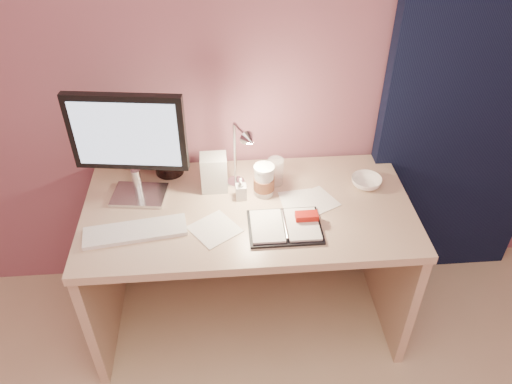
{
  "coord_description": "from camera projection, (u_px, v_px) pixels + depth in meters",
  "views": [
    {
      "loc": [
        -0.1,
        -0.24,
        2.1
      ],
      "look_at": [
        0.03,
        1.33,
        0.85
      ],
      "focal_mm": 35.0,
      "sensor_mm": 36.0,
      "label": 1
    }
  ],
  "objects": [
    {
      "name": "clear_cup",
      "position": [
        276.0,
        172.0,
        2.21
      ],
      "size": [
        0.07,
        0.07,
        0.12
      ],
      "primitive_type": "cylinder",
      "color": "white",
      "rests_on": "desk"
    },
    {
      "name": "coffee_cup",
      "position": [
        264.0,
        181.0,
        2.15
      ],
      "size": [
        0.09,
        0.09,
        0.15
      ],
      "color": "silver",
      "rests_on": "desk"
    },
    {
      "name": "monitor",
      "position": [
        129.0,
        139.0,
        1.99
      ],
      "size": [
        0.47,
        0.19,
        0.5
      ],
      "rotation": [
        0.0,
        0.0,
        -0.13
      ],
      "color": "silver",
      "rests_on": "desk"
    },
    {
      "name": "dark_jar",
      "position": [
        168.0,
        155.0,
        2.26
      ],
      "size": [
        0.13,
        0.13,
        0.19
      ],
      "primitive_type": "cylinder",
      "color": "black",
      "rests_on": "desk"
    },
    {
      "name": "paper_b",
      "position": [
        299.0,
        201.0,
        2.15
      ],
      "size": [
        0.17,
        0.17,
        0.0
      ],
      "primitive_type": "cube",
      "rotation": [
        0.0,
        0.0,
        0.11
      ],
      "color": "white",
      "rests_on": "desk"
    },
    {
      "name": "bowl",
      "position": [
        366.0,
        182.0,
        2.22
      ],
      "size": [
        0.17,
        0.17,
        0.04
      ],
      "primitive_type": "imported",
      "rotation": [
        0.0,
        0.0,
        -0.33
      ],
      "color": "white",
      "rests_on": "desk"
    },
    {
      "name": "room",
      "position": [
        461.0,
        79.0,
        2.17
      ],
      "size": [
        3.5,
        3.5,
        3.5
      ],
      "color": "#C6B28E",
      "rests_on": "ground"
    },
    {
      "name": "keyboard",
      "position": [
        135.0,
        231.0,
        1.99
      ],
      "size": [
        0.42,
        0.18,
        0.02
      ],
      "primitive_type": "cube",
      "rotation": [
        0.0,
        0.0,
        0.14
      ],
      "color": "white",
      "rests_on": "desk"
    },
    {
      "name": "desk",
      "position": [
        248.0,
        234.0,
        2.31
      ],
      "size": [
        1.4,
        0.7,
        0.73
      ],
      "color": "tan",
      "rests_on": "ground"
    },
    {
      "name": "paper_c",
      "position": [
        316.0,
        201.0,
        2.15
      ],
      "size": [
        0.21,
        0.21,
        0.0
      ],
      "primitive_type": "cube",
      "rotation": [
        0.0,
        0.0,
        0.48
      ],
      "color": "white",
      "rests_on": "desk"
    },
    {
      "name": "lotion_bottle",
      "position": [
        241.0,
        189.0,
        2.13
      ],
      "size": [
        0.05,
        0.05,
        0.1
      ],
      "primitive_type": "imported",
      "rotation": [
        0.0,
        0.0,
        0.04
      ],
      "color": "silver",
      "rests_on": "desk"
    },
    {
      "name": "product_box",
      "position": [
        214.0,
        173.0,
        2.17
      ],
      "size": [
        0.11,
        0.09,
        0.17
      ],
      "primitive_type": "cube",
      "rotation": [
        0.0,
        0.0,
        0.01
      ],
      "color": "#B8B8B3",
      "rests_on": "desk"
    },
    {
      "name": "planner",
      "position": [
        287.0,
        225.0,
        2.01
      ],
      "size": [
        0.29,
        0.22,
        0.05
      ],
      "rotation": [
        0.0,
        0.0,
        0.0
      ],
      "color": "black",
      "rests_on": "desk"
    },
    {
      "name": "paper_a",
      "position": [
        215.0,
        229.0,
        2.01
      ],
      "size": [
        0.23,
        0.23,
        0.0
      ],
      "primitive_type": "cube",
      "rotation": [
        0.0,
        0.0,
        0.61
      ],
      "color": "white",
      "rests_on": "desk"
    },
    {
      "name": "desk_lamp",
      "position": [
        227.0,
        155.0,
        2.06
      ],
      "size": [
        0.13,
        0.2,
        0.33
      ],
      "rotation": [
        0.0,
        0.0,
        0.42
      ],
      "color": "silver",
      "rests_on": "desk"
    }
  ]
}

